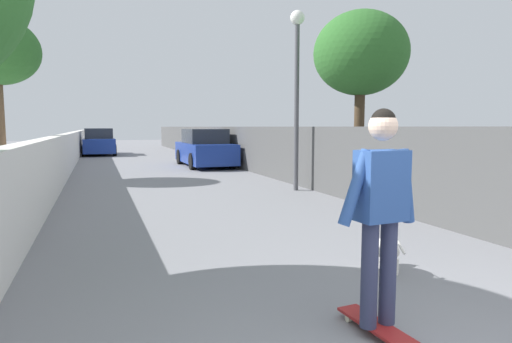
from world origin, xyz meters
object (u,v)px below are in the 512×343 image
at_px(dog, 383,248).
at_px(car_far, 99,143).
at_px(person_skateboarder, 381,200).
at_px(lamp_post, 297,69).
at_px(car_near, 205,149).
at_px(tree_right_far, 361,55).
at_px(skateboard, 377,327).

distance_m(dog, car_far, 23.06).
height_order(person_skateboarder, car_far, person_skateboarder).
xyz_separation_m(lamp_post, car_far, (16.82, 4.67, -2.35)).
height_order(dog, car_far, car_far).
bearing_deg(car_near, car_far, 23.71).
distance_m(tree_right_far, lamp_post, 1.59).
distance_m(tree_right_far, car_far, 18.82).
xyz_separation_m(tree_right_far, lamp_post, (0.83, 1.32, -0.31)).
relative_size(skateboard, person_skateboarder, 0.48).
height_order(lamp_post, person_skateboarder, lamp_post).
distance_m(tree_right_far, dog, 6.83).
height_order(tree_right_far, car_far, tree_right_far).
distance_m(tree_right_far, skateboard, 8.34).
bearing_deg(person_skateboarder, tree_right_far, -32.15).
xyz_separation_m(tree_right_far, car_far, (17.64, 5.99, -2.66)).
distance_m(lamp_post, dog, 6.90).
bearing_deg(car_far, tree_right_far, -161.24).
distance_m(person_skateboarder, car_near, 15.01).
relative_size(car_near, car_far, 1.06).
distance_m(skateboard, person_skateboarder, 1.00).
bearing_deg(dog, person_skateboarder, 142.25).
bearing_deg(tree_right_far, lamp_post, 57.93).
xyz_separation_m(skateboard, dog, (1.25, -0.97, 0.21)).
relative_size(lamp_post, skateboard, 5.55).
bearing_deg(car_near, dog, 175.01).
bearing_deg(skateboard, car_far, 4.54).
height_order(lamp_post, car_near, lamp_post).
height_order(tree_right_far, lamp_post, lamp_post).
distance_m(skateboard, dog, 1.60).
xyz_separation_m(tree_right_far, dog, (-5.23, 3.11, -3.10)).
bearing_deg(lamp_post, tree_right_far, -122.07).
bearing_deg(lamp_post, skateboard, 159.33).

